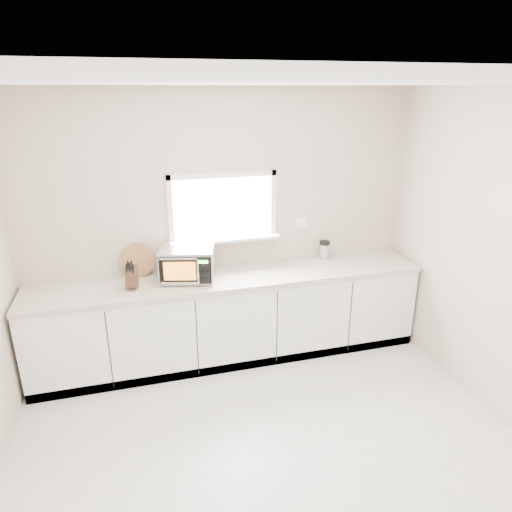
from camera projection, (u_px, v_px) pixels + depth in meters
name	position (u px, v px, depth m)	size (l,w,h in m)	color
ground	(283.00, 479.00, 3.32)	(4.00, 4.00, 0.00)	beige
back_wall	(223.00, 225.00, 4.65)	(4.00, 0.17, 2.70)	beige
cabinets	(231.00, 318.00, 4.71)	(3.92, 0.60, 0.88)	white
countertop	(231.00, 278.00, 4.54)	(3.92, 0.64, 0.04)	beige
microwave	(188.00, 263.00, 4.39)	(0.58, 0.50, 0.32)	black
knife_block	(132.00, 275.00, 4.22)	(0.13, 0.22, 0.29)	#452918
cutting_board	(138.00, 260.00, 4.48)	(0.34, 0.34, 0.02)	#955C39
coffee_grinder	(324.00, 250.00, 4.96)	(0.13, 0.13, 0.20)	#B9BCC1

